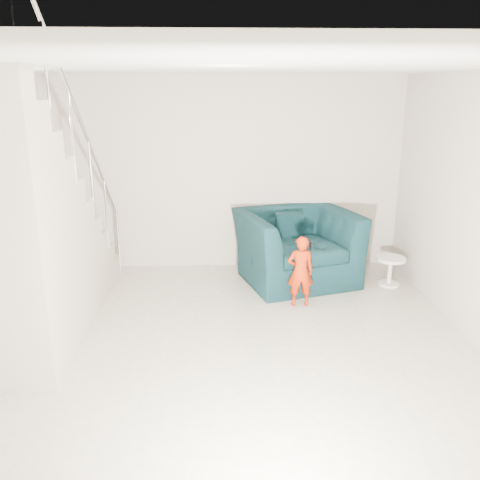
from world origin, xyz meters
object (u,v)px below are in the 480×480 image
armchair (297,247)px  side_table (390,266)px  toddler (300,271)px  staircase (29,252)px

armchair → side_table: bearing=-27.6°
toddler → staircase: (-2.87, -0.71, 0.51)m
toddler → armchair: bearing=-96.5°
toddler → side_table: size_ratio=2.25×
toddler → side_table: (1.30, 0.60, -0.17)m
toddler → staircase: bearing=13.0°
toddler → staircase: 3.00m
side_table → staircase: bearing=-162.6°
armchair → toddler: 0.85m
armchair → toddler: (-0.08, -0.84, -0.04)m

